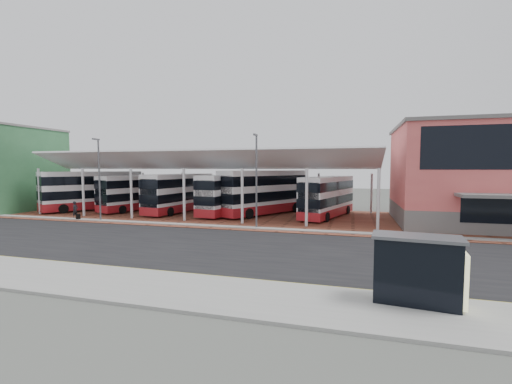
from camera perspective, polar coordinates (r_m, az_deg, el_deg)
ground at (r=24.43m, az=-8.57°, el=-8.38°), size 140.00×140.00×0.00m
road at (r=23.55m, az=-9.59°, el=-8.84°), size 120.00×14.00×0.02m
forecourt at (r=35.99m, az=2.97°, el=-4.30°), size 72.00×16.00×0.06m
sidewalk at (r=16.92m, az=-21.64°, el=-14.00°), size 120.00×4.00×0.14m
north_kerb at (r=30.07m, az=-3.67°, el=-5.87°), size 120.00×0.80×0.14m
yellow_line_near at (r=18.48m, az=-17.78°, el=-12.51°), size 120.00×0.12×0.01m
yellow_line_far at (r=18.72m, az=-17.26°, el=-12.29°), size 120.00×0.12×0.01m
canopy at (r=39.05m, az=-8.25°, el=4.81°), size 37.00×11.63×7.07m
terminal at (r=37.98m, az=36.02°, el=2.39°), size 18.40×14.40×9.25m
shop_green at (r=51.58m, az=-34.92°, el=3.17°), size 6.40×10.20×10.22m
lamp_west at (r=36.82m, az=-24.69°, el=2.30°), size 0.16×0.90×8.07m
lamp_east at (r=29.10m, az=0.06°, el=2.31°), size 0.16×0.90×8.07m
bus_0 at (r=46.89m, az=-25.57°, el=0.18°), size 8.13×11.25×4.74m
bus_1 at (r=44.47m, az=-18.94°, el=-0.14°), size 5.20×10.57×4.25m
bus_2 at (r=41.18m, az=-12.60°, el=-0.19°), size 3.92×11.09×4.47m
bus_3 at (r=38.77m, az=-4.42°, el=-0.40°), size 4.00×10.95×4.41m
bus_4 at (r=38.26m, az=1.48°, el=-0.09°), size 8.15×11.71×4.90m
bus_5 at (r=36.88m, az=11.83°, el=-0.81°), size 5.16×10.60×4.26m
pedestrian at (r=39.91m, az=-27.91°, el=-2.64°), size 0.44×0.65×1.74m
suitcase at (r=38.53m, az=-27.53°, el=-3.69°), size 0.36×0.25×0.61m
bus_shelter at (r=14.15m, az=26.34°, el=-10.66°), size 3.34×1.82×2.56m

